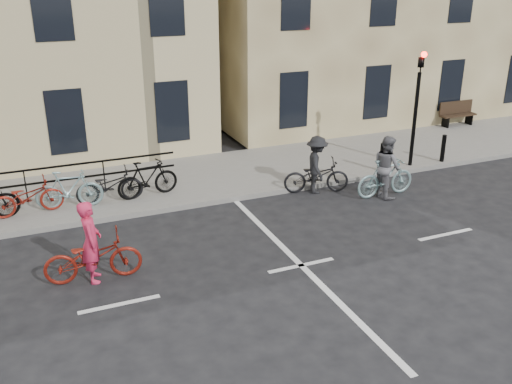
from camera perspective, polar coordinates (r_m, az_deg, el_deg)
name	(u,v)px	position (r m, az deg, el deg)	size (l,w,h in m)	color
ground	(301,266)	(12.77, 4.54, -7.35)	(120.00, 120.00, 0.00)	black
sidewalk	(81,195)	(17.04, -17.14, -0.33)	(46.00, 4.00, 0.15)	slate
traffic_light	(417,95)	(18.62, 15.85, 9.33)	(0.18, 0.30, 3.90)	black
bollard_east	(382,157)	(18.32, 12.47, 3.42)	(0.14, 0.14, 0.90)	black
bollard_west	(443,148)	(19.76, 18.21, 4.18)	(0.14, 0.14, 0.90)	black
bench	(457,112)	(24.58, 19.45, 7.51)	(1.60, 0.41, 0.97)	black
parked_bikes	(47,193)	(15.89, -20.21, -0.09)	(7.25, 1.23, 1.05)	black
cyclist_pink	(92,253)	(12.39, -16.05, -5.91)	(2.07, 0.91, 1.78)	maroon
cyclist_grey	(386,172)	(16.63, 12.88, 1.95)	(1.85, 0.87, 1.79)	#7C9FA2
cyclist_dark	(316,171)	(16.58, 6.06, 2.14)	(2.01, 1.23, 1.69)	black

